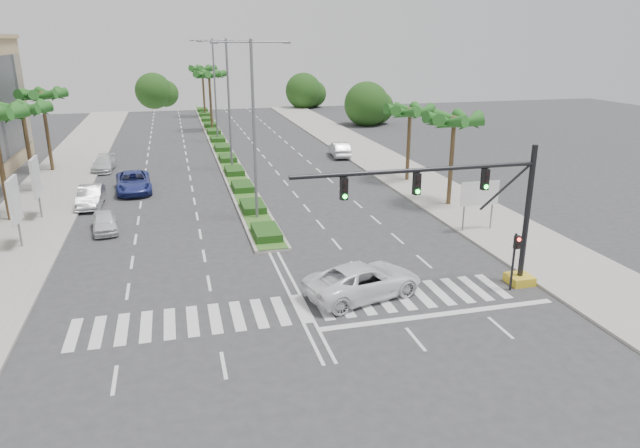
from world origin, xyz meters
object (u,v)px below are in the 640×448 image
(car_parked_a, at_px, (104,222))
(car_parked_b, at_px, (91,196))
(car_right, at_px, (340,150))
(car_parked_c, at_px, (133,182))
(car_parked_d, at_px, (104,164))
(car_crossing, at_px, (364,280))

(car_parked_a, bearing_deg, car_parked_b, 95.78)
(car_right, bearing_deg, car_parked_c, 31.16)
(car_parked_d, relative_size, car_crossing, 0.77)
(car_crossing, bearing_deg, car_right, -29.51)
(car_parked_c, bearing_deg, car_parked_b, -132.19)
(car_parked_a, xyz_separation_m, car_parked_b, (-1.55, 6.40, 0.12))
(car_parked_a, bearing_deg, car_right, 34.43)
(car_parked_c, distance_m, car_crossing, 26.46)
(car_parked_a, bearing_deg, car_crossing, -53.48)
(car_parked_a, bearing_deg, car_parked_d, 87.71)
(car_parked_c, relative_size, car_right, 1.24)
(car_parked_a, distance_m, car_parked_b, 6.59)
(car_parked_b, distance_m, car_parked_c, 4.70)
(car_parked_d, distance_m, car_crossing, 35.75)
(car_parked_c, xyz_separation_m, car_parked_d, (-3.15, 8.80, -0.16))
(car_parked_d, xyz_separation_m, car_right, (23.60, 0.85, 0.12))
(car_parked_d, bearing_deg, car_parked_c, -66.85)
(car_crossing, bearing_deg, car_parked_c, 11.60)
(car_right, bearing_deg, car_parked_d, 7.96)
(car_parked_b, bearing_deg, car_parked_a, -75.71)
(car_parked_d, height_order, car_crossing, car_crossing)
(car_parked_c, height_order, car_right, car_parked_c)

